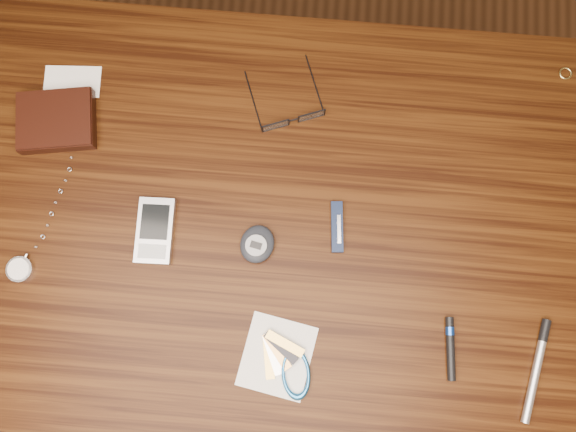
# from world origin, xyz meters

# --- Properties ---
(ground) EXTENTS (3.80, 3.80, 0.00)m
(ground) POSITION_xyz_m (0.00, 0.00, 0.00)
(ground) COLOR #472814
(ground) RESTS_ON ground
(desk) EXTENTS (1.00, 0.70, 0.75)m
(desk) POSITION_xyz_m (0.00, 0.00, 0.65)
(desk) COLOR #321908
(desk) RESTS_ON ground
(wallet_and_card) EXTENTS (0.14, 0.16, 0.03)m
(wallet_and_card) POSITION_xyz_m (-0.35, 0.13, 0.76)
(wallet_and_card) COLOR black
(wallet_and_card) RESTS_ON desk
(eyeglasses) EXTENTS (0.14, 0.14, 0.02)m
(eyeglasses) POSITION_xyz_m (0.03, 0.17, 0.76)
(eyeglasses) COLOR black
(eyeglasses) RESTS_ON desk
(gold_ring) EXTENTS (0.02, 0.02, 0.00)m
(gold_ring) POSITION_xyz_m (0.47, 0.28, 0.75)
(gold_ring) COLOR #EBD57A
(gold_ring) RESTS_ON desk
(pocket_watch) EXTENTS (0.07, 0.26, 0.01)m
(pocket_watch) POSITION_xyz_m (-0.37, -0.10, 0.76)
(pocket_watch) COLOR silver
(pocket_watch) RESTS_ON desk
(pda_phone) EXTENTS (0.06, 0.10, 0.02)m
(pda_phone) POSITION_xyz_m (-0.17, -0.04, 0.76)
(pda_phone) COLOR #B0B1B4
(pda_phone) RESTS_ON desk
(pedometer) EXTENTS (0.06, 0.07, 0.02)m
(pedometer) POSITION_xyz_m (-0.01, -0.04, 0.76)
(pedometer) COLOR black
(pedometer) RESTS_ON desk
(notepad_keys) EXTENTS (0.13, 0.13, 0.01)m
(notepad_keys) POSITION_xyz_m (0.05, -0.22, 0.75)
(notepad_keys) COLOR white
(notepad_keys) RESTS_ON desk
(pocket_knife) EXTENTS (0.02, 0.08, 0.01)m
(pocket_knife) POSITION_xyz_m (0.11, -0.01, 0.76)
(pocket_knife) COLOR #0E1B3A
(pocket_knife) RESTS_ON desk
(silver_pen) EXTENTS (0.05, 0.15, 0.01)m
(silver_pen) POSITION_xyz_m (0.42, -0.18, 0.76)
(silver_pen) COLOR #BBBBBF
(silver_pen) RESTS_ON desk
(black_blue_pen) EXTENTS (0.02, 0.09, 0.01)m
(black_blue_pen) POSITION_xyz_m (0.29, -0.17, 0.76)
(black_blue_pen) COLOR black
(black_blue_pen) RESTS_ON desk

